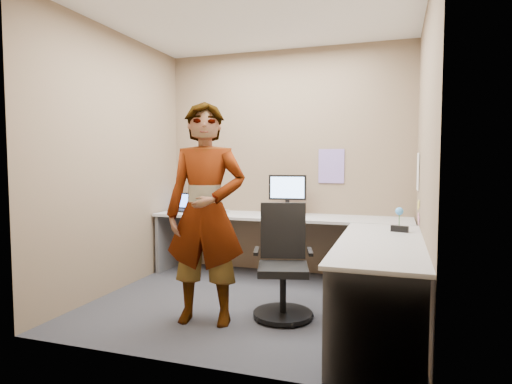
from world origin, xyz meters
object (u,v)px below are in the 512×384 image
(monitor, at_px, (287,189))
(person, at_px, (206,213))
(desk, at_px, (306,238))
(office_chair, at_px, (283,271))

(monitor, bearing_deg, person, -107.84)
(desk, height_order, office_chair, office_chair)
(desk, relative_size, monitor, 6.82)
(monitor, bearing_deg, office_chair, -84.80)
(desk, xyz_separation_m, office_chair, (-0.08, -0.60, -0.19))
(office_chair, xyz_separation_m, person, (-0.58, -0.33, 0.52))
(desk, height_order, person, person)
(office_chair, height_order, person, person)
(desk, distance_m, office_chair, 0.64)
(monitor, height_order, person, person)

